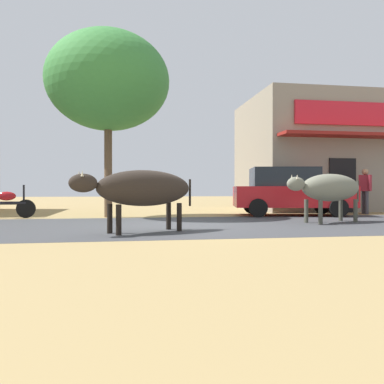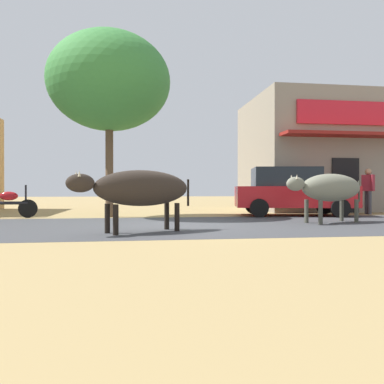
{
  "view_description": "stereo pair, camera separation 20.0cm",
  "coord_description": "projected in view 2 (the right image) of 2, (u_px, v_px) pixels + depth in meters",
  "views": [
    {
      "loc": [
        -1.14,
        -9.7,
        0.9
      ],
      "look_at": [
        0.67,
        1.28,
        0.82
      ],
      "focal_mm": 36.76,
      "sensor_mm": 36.0,
      "label": 1
    },
    {
      "loc": [
        -0.94,
        -9.73,
        0.9
      ],
      "look_at": [
        0.67,
        1.28,
        0.82
      ],
      "focal_mm": 36.76,
      "sensor_mm": 36.0,
      "label": 2
    }
  ],
  "objects": [
    {
      "name": "cow_near_brown",
      "position": [
        140.0,
        189.0,
        8.19
      ],
      "size": [
        2.62,
        1.55,
        1.3
      ],
      "color": "#2D251F",
      "rests_on": "ground"
    },
    {
      "name": "parked_motorcycle",
      "position": [
        8.0,
        203.0,
        12.34
      ],
      "size": [
        1.83,
        0.25,
        1.04
      ],
      "color": "black",
      "rests_on": "ground"
    },
    {
      "name": "parked_hatchback_car",
      "position": [
        291.0,
        191.0,
        13.48
      ],
      "size": [
        4.23,
        2.58,
        1.64
      ],
      "color": "red",
      "rests_on": "ground"
    },
    {
      "name": "pedestrian_by_shop",
      "position": [
        368.0,
        187.0,
        14.21
      ],
      "size": [
        0.46,
        0.61,
        1.65
      ],
      "color": "#3F3F47",
      "rests_on": "ground"
    },
    {
      "name": "roadside_tree",
      "position": [
        109.0,
        82.0,
        12.67
      ],
      "size": [
        3.94,
        3.94,
        5.96
      ],
      "color": "brown",
      "rests_on": "ground"
    },
    {
      "name": "storefront_right_club",
      "position": [
        343.0,
        155.0,
        17.85
      ],
      "size": [
        8.47,
        6.2,
        4.91
      ],
      "color": "gray",
      "rests_on": "ground"
    },
    {
      "name": "asphalt_road",
      "position": [
        173.0,
        225.0,
        9.77
      ],
      "size": [
        72.0,
        5.61,
        0.0
      ],
      "primitive_type": "cube",
      "color": "#3D3E42",
      "rests_on": "ground"
    },
    {
      "name": "ground",
      "position": [
        173.0,
        225.0,
        9.77
      ],
      "size": [
        80.0,
        80.0,
        0.0
      ],
      "primitive_type": "plane",
      "color": "#A18754"
    },
    {
      "name": "cow_far_dark",
      "position": [
        330.0,
        188.0,
        10.53
      ],
      "size": [
        2.58,
        1.34,
        1.32
      ],
      "color": "slate",
      "rests_on": "ground"
    }
  ]
}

